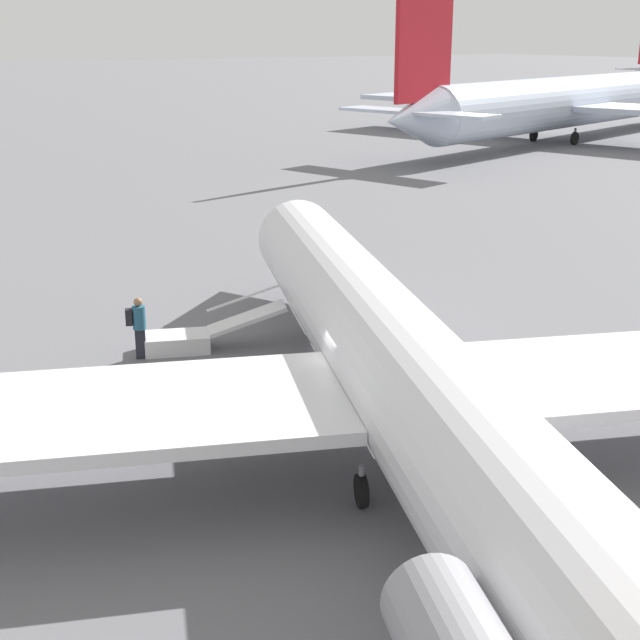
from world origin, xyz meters
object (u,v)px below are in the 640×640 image
object	(u,v)px
boarding_stairs	(192,337)
passenger	(138,324)
airplane_far_right	(575,101)
airplane_main	(403,374)

from	to	relation	value
boarding_stairs	passenger	world-z (taller)	passenger
airplane_far_right	boarding_stairs	distance (m)	59.01
airplane_far_right	boarding_stairs	xyz separation A→B (m)	(-30.41, 50.49, -2.87)
airplane_far_right	passenger	distance (m)	60.18
airplane_main	airplane_far_right	bearing A→B (deg)	-29.16
airplane_far_right	boarding_stairs	bearing A→B (deg)	-162.98
airplane_far_right	passenger	bearing A→B (deg)	-163.87
airplane_far_right	passenger	xyz separation A→B (m)	(-30.22, 51.99, -2.25)
airplane_far_right	boarding_stairs	world-z (taller)	airplane_far_right
airplane_main	airplane_far_right	distance (m)	63.68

